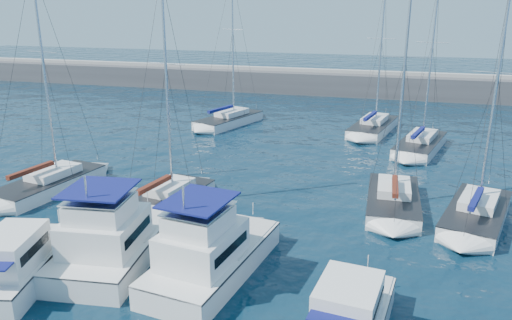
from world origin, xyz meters
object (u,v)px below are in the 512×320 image
(sailboat_mid_a, at_px, (50,184))
(sailboat_mid_d, at_px, (393,200))
(sailboat_back_c, at_px, (420,145))
(motor_yacht_port_inner, at_px, (112,241))
(motor_yacht_port_outer, at_px, (22,264))
(sailboat_back_b, at_px, (373,127))
(sailboat_back_a, at_px, (229,120))
(sailboat_mid_b, at_px, (167,200))
(motor_yacht_stbd_inner, at_px, (209,255))
(motor_yacht_stbd_outer, at_px, (350,319))
(sailboat_mid_e, at_px, (476,214))

(sailboat_mid_a, height_order, sailboat_mid_d, sailboat_mid_a)
(sailboat_back_c, bearing_deg, motor_yacht_port_inner, -107.50)
(motor_yacht_port_outer, distance_m, sailboat_back_c, 33.63)
(sailboat_back_b, bearing_deg, sailboat_back_a, -164.64)
(sailboat_mid_d, distance_m, sailboat_back_c, 14.31)
(sailboat_mid_b, height_order, sailboat_back_b, sailboat_back_b)
(sailboat_back_a, bearing_deg, sailboat_mid_a, -85.21)
(motor_yacht_stbd_inner, xyz_separation_m, sailboat_back_c, (10.29, 25.21, -0.61))
(motor_yacht_stbd_outer, height_order, sailboat_back_a, sailboat_back_a)
(sailboat_mid_b, xyz_separation_m, sailboat_back_b, (11.57, 23.67, -0.02))
(motor_yacht_stbd_inner, height_order, motor_yacht_stbd_outer, motor_yacht_stbd_inner)
(sailboat_mid_a, distance_m, sailboat_mid_d, 23.28)
(motor_yacht_port_outer, height_order, motor_yacht_port_inner, motor_yacht_port_inner)
(motor_yacht_port_outer, bearing_deg, sailboat_mid_d, 26.98)
(motor_yacht_port_inner, xyz_separation_m, motor_yacht_stbd_inner, (5.20, -0.01, 0.00))
(motor_yacht_port_outer, xyz_separation_m, motor_yacht_port_inner, (2.99, 2.89, 0.19))
(motor_yacht_stbd_inner, height_order, sailboat_mid_e, sailboat_mid_e)
(sailboat_back_b, relative_size, sailboat_back_c, 0.99)
(motor_yacht_stbd_outer, distance_m, sailboat_mid_e, 14.57)
(motor_yacht_stbd_inner, distance_m, sailboat_mid_d, 13.80)
(motor_yacht_stbd_outer, bearing_deg, sailboat_back_a, 122.75)
(sailboat_mid_d, bearing_deg, motor_yacht_port_inner, -142.01)
(motor_yacht_port_outer, xyz_separation_m, sailboat_mid_b, (2.50, 10.07, -0.41))
(motor_yacht_port_outer, relative_size, motor_yacht_stbd_outer, 1.17)
(motor_yacht_port_outer, relative_size, sailboat_back_a, 0.47)
(sailboat_back_a, bearing_deg, sailboat_mid_e, -22.47)
(sailboat_mid_e, bearing_deg, sailboat_back_a, 154.06)
(motor_yacht_stbd_outer, distance_m, sailboat_mid_b, 16.17)
(motor_yacht_port_inner, xyz_separation_m, sailboat_back_a, (-3.99, 29.83, -0.60))
(motor_yacht_port_outer, height_order, sailboat_back_c, sailboat_back_c)
(motor_yacht_port_outer, height_order, sailboat_mid_d, sailboat_mid_d)
(motor_yacht_port_outer, xyz_separation_m, sailboat_mid_d, (16.43, 13.94, -0.41))
(motor_yacht_stbd_outer, relative_size, sailboat_mid_a, 0.42)
(sailboat_back_b, distance_m, sailboat_back_c, 7.16)
(sailboat_mid_b, relative_size, sailboat_back_b, 0.98)
(sailboat_mid_e, relative_size, sailboat_back_a, 0.88)
(sailboat_mid_a, distance_m, sailboat_mid_e, 27.98)
(motor_yacht_stbd_inner, height_order, sailboat_back_b, sailboat_back_b)
(sailboat_back_b, bearing_deg, sailboat_mid_b, -104.57)
(sailboat_back_a, bearing_deg, motor_yacht_port_inner, -63.46)
(sailboat_mid_d, distance_m, sailboat_back_a, 25.62)
(sailboat_back_a, bearing_deg, motor_yacht_stbd_inner, -53.95)
(motor_yacht_stbd_inner, bearing_deg, sailboat_mid_d, 61.14)
(motor_yacht_stbd_inner, distance_m, motor_yacht_stbd_outer, 7.49)
(motor_yacht_stbd_inner, xyz_separation_m, motor_yacht_stbd_outer, (6.87, -2.97, -0.19))
(motor_yacht_stbd_outer, xyz_separation_m, sailboat_mid_e, (6.20, 13.18, -0.43))
(motor_yacht_port_outer, bearing_deg, motor_yacht_stbd_inner, 6.10)
(motor_yacht_stbd_outer, relative_size, sailboat_back_a, 0.40)
(motor_yacht_stbd_inner, relative_size, sailboat_mid_b, 0.62)
(sailboat_back_a, distance_m, sailboat_back_c, 20.02)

